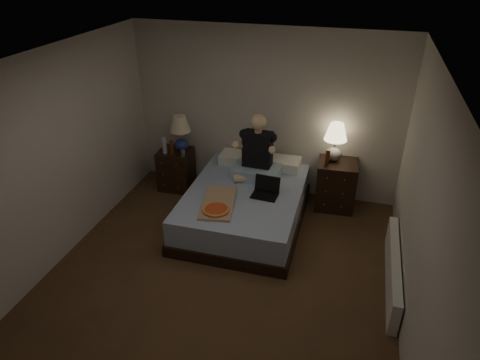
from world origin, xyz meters
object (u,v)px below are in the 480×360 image
(beer_bottle_left, at_px, (172,148))
(soda_can, at_px, (183,153))
(beer_bottle_right, at_px, (327,157))
(water_bottle, at_px, (164,146))
(pizza_box, at_px, (216,210))
(radiator, at_px, (393,270))
(lamp_left, at_px, (180,133))
(bed, at_px, (245,206))
(lamp_right, at_px, (335,142))
(laptop, at_px, (265,188))
(nightstand_left, at_px, (176,169))
(person, at_px, (257,147))
(nightstand_right, at_px, (336,185))

(beer_bottle_left, bearing_deg, soda_can, 3.43)
(beer_bottle_right, bearing_deg, water_bottle, -176.87)
(soda_can, height_order, pizza_box, soda_can)
(radiator, bearing_deg, beer_bottle_right, 124.05)
(water_bottle, height_order, pizza_box, water_bottle)
(lamp_left, height_order, pizza_box, lamp_left)
(lamp_left, height_order, soda_can, lamp_left)
(bed, xyz_separation_m, beer_bottle_left, (-1.27, 0.48, 0.51))
(lamp_right, xyz_separation_m, laptop, (-0.79, -0.89, -0.38))
(pizza_box, bearing_deg, radiator, -13.30)
(bed, relative_size, lamp_right, 3.60)
(nightstand_left, distance_m, lamp_left, 0.61)
(person, xyz_separation_m, laptop, (0.24, -0.49, -0.34))
(bed, bearing_deg, pizza_box, -108.07)
(soda_can, height_order, beer_bottle_left, beer_bottle_left)
(lamp_right, xyz_separation_m, beer_bottle_right, (-0.07, -0.17, -0.17))
(nightstand_right, distance_m, beer_bottle_left, 2.49)
(nightstand_left, distance_m, laptop, 1.77)
(water_bottle, bearing_deg, pizza_box, -43.46)
(beer_bottle_left, height_order, laptop, beer_bottle_left)
(lamp_right, height_order, water_bottle, lamp_right)
(nightstand_left, height_order, nightstand_right, nightstand_right)
(bed, height_order, pizza_box, pizza_box)
(nightstand_left, xyz_separation_m, radiator, (3.25, -1.38, -0.12))
(lamp_right, relative_size, person, 0.60)
(beer_bottle_right, relative_size, pizza_box, 0.30)
(nightstand_right, xyz_separation_m, laptop, (-0.88, -0.83, 0.26))
(nightstand_right, distance_m, radiator, 1.71)
(water_bottle, xyz_separation_m, beer_bottle_left, (0.13, -0.03, -0.01))
(person, height_order, pizza_box, person)
(beer_bottle_right, relative_size, laptop, 0.68)
(water_bottle, bearing_deg, beer_bottle_right, 3.13)
(radiator, bearing_deg, soda_can, 157.96)
(water_bottle, relative_size, radiator, 0.16)
(beer_bottle_left, bearing_deg, person, -2.63)
(nightstand_left, relative_size, water_bottle, 2.59)
(nightstand_left, relative_size, radiator, 0.40)
(nightstand_right, bearing_deg, beer_bottle_left, -176.86)
(lamp_right, bearing_deg, beer_bottle_right, -112.37)
(water_bottle, bearing_deg, lamp_right, 6.96)
(lamp_left, bearing_deg, radiator, -24.30)
(beer_bottle_left, bearing_deg, bed, -20.86)
(water_bottle, relative_size, person, 0.27)
(soda_can, distance_m, beer_bottle_right, 2.13)
(nightstand_left, relative_size, nightstand_right, 0.89)
(nightstand_right, distance_m, water_bottle, 2.62)
(pizza_box, bearing_deg, laptop, 38.19)
(pizza_box, bearing_deg, soda_can, 118.76)
(lamp_right, distance_m, water_bottle, 2.52)
(beer_bottle_right, bearing_deg, nightstand_right, 35.79)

